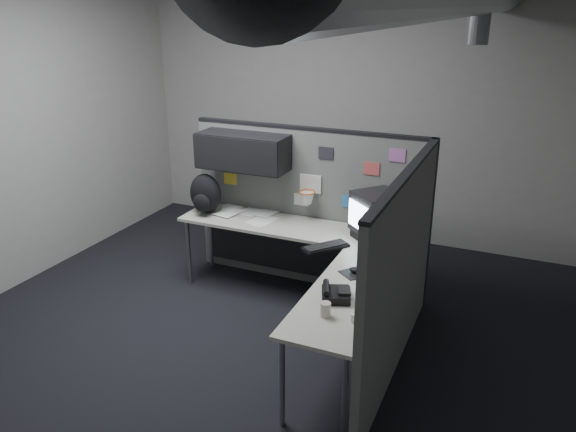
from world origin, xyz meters
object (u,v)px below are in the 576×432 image
at_px(keyboard, 326,247).
at_px(phone, 335,294).
at_px(desk, 307,252).
at_px(backpack, 205,194).
at_px(monitor, 377,216).

bearing_deg(keyboard, phone, -72.36).
height_order(desk, phone, phone).
bearing_deg(backpack, monitor, 6.81).
bearing_deg(backpack, desk, -6.05).
height_order(keyboard, backpack, backpack).
xyz_separation_m(desk, backpack, (-1.21, 0.25, 0.32)).
bearing_deg(backpack, keyboard, -8.38).
xyz_separation_m(phone, backpack, (-1.79, 1.16, 0.16)).
relative_size(desk, backpack, 5.67).
xyz_separation_m(desk, phone, (0.58, -0.91, 0.16)).
relative_size(monitor, backpack, 1.31).
xyz_separation_m(monitor, keyboard, (-0.34, -0.39, -0.21)).
xyz_separation_m(desk, monitor, (0.55, 0.29, 0.34)).
bearing_deg(monitor, desk, -155.58).
xyz_separation_m(keyboard, backpack, (-1.43, 0.36, 0.18)).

